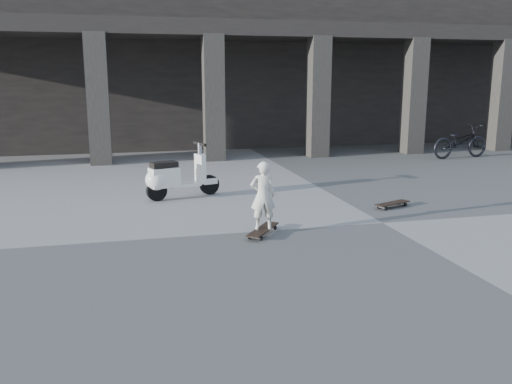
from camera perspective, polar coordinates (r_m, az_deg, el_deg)
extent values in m
plane|color=#50504E|center=(10.44, 13.19, -3.19)|extent=(90.00, 90.00, 0.00)
cube|color=black|center=(23.42, -2.36, 12.81)|extent=(28.00, 6.00, 6.00)
cube|color=black|center=(19.19, 0.32, 16.58)|extent=(28.00, 2.80, 0.50)
cube|color=#2C2A25|center=(17.49, -16.29, 9.33)|extent=(0.65, 0.65, 4.00)
cube|color=#2C2A25|center=(17.70, -4.51, 9.79)|extent=(0.65, 0.65, 4.00)
cube|color=#2C2A25|center=(18.61, 6.57, 9.86)|extent=(0.65, 0.65, 4.00)
cube|color=#2C2A25|center=(20.12, 16.30, 9.62)|extent=(0.65, 0.65, 4.00)
cube|color=#2C2A25|center=(22.12, 24.46, 9.21)|extent=(0.65, 0.65, 4.00)
cube|color=black|center=(9.42, 0.72, -3.96)|extent=(0.77, 0.95, 0.02)
cube|color=#B2B2B7|center=(9.74, 1.47, -3.67)|extent=(0.20, 0.16, 0.03)
cube|color=#B2B2B7|center=(9.12, -0.08, -4.77)|extent=(0.20, 0.16, 0.03)
cylinder|color=black|center=(9.78, 0.89, -3.66)|extent=(0.07, 0.08, 0.07)
cylinder|color=black|center=(9.71, 2.04, -3.79)|extent=(0.07, 0.08, 0.07)
cylinder|color=black|center=(9.16, -0.68, -4.77)|extent=(0.07, 0.08, 0.07)
cylinder|color=black|center=(9.08, 0.54, -4.91)|extent=(0.07, 0.08, 0.07)
cube|color=black|center=(11.68, 14.15, -1.15)|extent=(0.89, 0.53, 0.02)
cube|color=#B2B2B7|center=(11.92, 15.09, -1.15)|extent=(0.12, 0.20, 0.03)
cube|color=#B2B2B7|center=(11.46, 13.16, -1.57)|extent=(0.12, 0.20, 0.03)
cylinder|color=black|center=(11.98, 14.72, -1.12)|extent=(0.08, 0.06, 0.08)
cylinder|color=black|center=(11.87, 15.45, -1.29)|extent=(0.08, 0.06, 0.08)
cylinder|color=black|center=(11.53, 12.79, -1.53)|extent=(0.08, 0.06, 0.08)
cylinder|color=black|center=(11.41, 13.52, -1.71)|extent=(0.08, 0.06, 0.08)
imported|color=silver|center=(9.27, 0.73, -0.37)|extent=(0.46, 0.32, 1.19)
cylinder|color=black|center=(12.61, -4.92, 0.77)|extent=(0.47, 0.25, 0.46)
cylinder|color=black|center=(12.10, -10.41, 0.13)|extent=(0.47, 0.25, 0.46)
cube|color=white|center=(12.34, -7.47, 0.78)|extent=(0.74, 0.49, 0.08)
cube|color=white|center=(12.12, -9.61, 1.55)|extent=(0.71, 0.54, 0.43)
sphere|color=white|center=(12.05, -10.46, 1.29)|extent=(0.48, 0.48, 0.48)
cube|color=black|center=(12.07, -9.66, 2.88)|extent=(0.63, 0.46, 0.11)
cube|color=white|center=(12.44, -5.89, 2.46)|extent=(0.23, 0.40, 0.66)
cube|color=white|center=(12.60, -4.93, 1.18)|extent=(0.37, 0.26, 0.14)
cylinder|color=#B2B2B7|center=(12.38, -5.93, 4.38)|extent=(0.13, 0.13, 0.34)
cylinder|color=black|center=(12.36, -5.95, 5.06)|extent=(0.24, 0.56, 0.07)
sphere|color=white|center=(12.43, -5.63, 3.78)|extent=(0.14, 0.14, 0.14)
imported|color=black|center=(19.46, 20.71, 4.99)|extent=(2.19, 0.97, 1.11)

